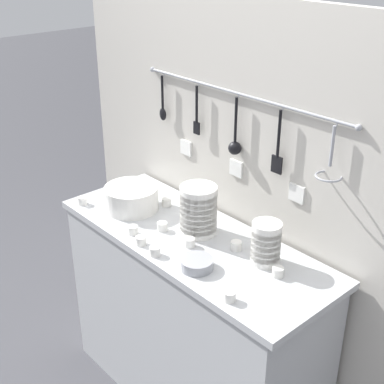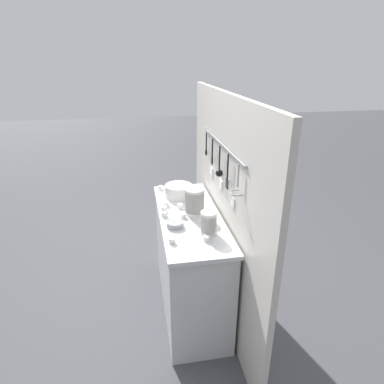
# 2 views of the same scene
# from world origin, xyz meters

# --- Properties ---
(ground_plane) EXTENTS (20.00, 20.00, 0.00)m
(ground_plane) POSITION_xyz_m (0.00, 0.00, 0.00)
(ground_plane) COLOR #424247
(counter) EXTENTS (1.30, 0.49, 0.90)m
(counter) POSITION_xyz_m (0.00, 0.00, 0.45)
(counter) COLOR #B7BABC
(counter) RESTS_ON ground
(back_wall) EXTENTS (2.10, 0.11, 1.84)m
(back_wall) POSITION_xyz_m (0.00, 0.28, 0.92)
(back_wall) COLOR #BCB7AD
(back_wall) RESTS_ON ground
(bowl_stack_nested_right) EXTENTS (0.16, 0.16, 0.21)m
(bowl_stack_nested_right) POSITION_xyz_m (-0.01, 0.04, 1.01)
(bowl_stack_nested_right) COLOR silver
(bowl_stack_nested_right) RESTS_ON counter
(bowl_stack_short_front) EXTENTS (0.11, 0.11, 0.17)m
(bowl_stack_short_front) POSITION_xyz_m (0.33, 0.08, 0.99)
(bowl_stack_short_front) COLOR silver
(bowl_stack_short_front) RESTS_ON counter
(plate_stack) EXTENTS (0.25, 0.25, 0.11)m
(plate_stack) POSITION_xyz_m (-0.37, -0.04, 0.96)
(plate_stack) COLOR silver
(plate_stack) RESTS_ON counter
(steel_mixing_bowl) EXTENTS (0.13, 0.13, 0.04)m
(steel_mixing_bowl) POSITION_xyz_m (0.18, -0.14, 0.92)
(steel_mixing_bowl) COLOR #93969E
(steel_mixing_bowl) RESTS_ON counter
(cup_back_right) EXTENTS (0.04, 0.04, 0.04)m
(cup_back_right) POSITION_xyz_m (0.19, 0.07, 0.92)
(cup_back_right) COLOR silver
(cup_back_right) RESTS_ON counter
(cup_edge_near) EXTENTS (0.04, 0.04, 0.04)m
(cup_edge_near) POSITION_xyz_m (-0.12, -0.06, 0.92)
(cup_edge_near) COLOR silver
(cup_edge_near) RESTS_ON counter
(cup_mid_row) EXTENTS (0.04, 0.04, 0.04)m
(cup_mid_row) POSITION_xyz_m (0.42, 0.05, 0.92)
(cup_mid_row) COLOR silver
(cup_mid_row) RESTS_ON counter
(cup_beside_plates) EXTENTS (0.04, 0.04, 0.04)m
(cup_beside_plates) POSITION_xyz_m (0.05, -0.06, 0.92)
(cup_beside_plates) COLOR silver
(cup_beside_plates) RESTS_ON counter
(cup_centre) EXTENTS (0.04, 0.04, 0.04)m
(cup_centre) POSITION_xyz_m (0.41, -0.19, 0.92)
(cup_centre) COLOR silver
(cup_centre) RESTS_ON counter
(cup_front_right) EXTENTS (0.04, 0.04, 0.04)m
(cup_front_right) POSITION_xyz_m (-0.18, -0.17, 0.92)
(cup_front_right) COLOR silver
(cup_front_right) RESTS_ON counter
(cup_back_left) EXTENTS (0.04, 0.04, 0.04)m
(cup_back_left) POSITION_xyz_m (-0.09, -0.20, 0.92)
(cup_back_left) COLOR silver
(cup_back_left) RESTS_ON counter
(cup_by_caddy) EXTENTS (0.04, 0.04, 0.04)m
(cup_by_caddy) POSITION_xyz_m (-0.29, 0.10, 0.92)
(cup_by_caddy) COLOR silver
(cup_by_caddy) RESTS_ON counter
(cup_edge_far) EXTENTS (0.04, 0.04, 0.04)m
(cup_edge_far) POSITION_xyz_m (-0.56, -0.18, 0.92)
(cup_edge_far) COLOR silver
(cup_edge_far) RESTS_ON counter
(cup_front_left) EXTENTS (0.04, 0.04, 0.04)m
(cup_front_left) POSITION_xyz_m (0.01, -0.20, 0.92)
(cup_front_left) COLOR silver
(cup_front_left) RESTS_ON counter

